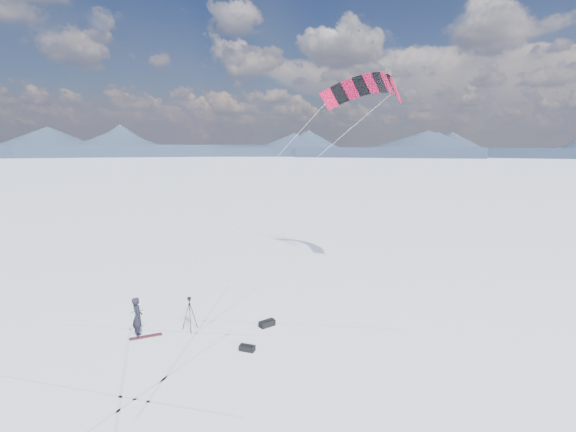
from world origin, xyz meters
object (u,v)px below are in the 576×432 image
snowkiter (139,336)px  tripod (190,309)px  snowboard (146,337)px  gear_bag_a (267,323)px  gear_bag_b (247,348)px

snowkiter → tripod: tripod is taller
snowkiter → snowboard: bearing=-129.4°
gear_bag_a → snowboard: bearing=154.1°
tripod → gear_bag_b: tripod is taller
snowkiter → snowboard: size_ratio=1.30×
snowkiter → snowboard: (0.27, -0.21, 0.02)m
gear_bag_b → snowboard: bearing=-176.8°
snowkiter → tripod: size_ratio=1.14×
snowboard → gear_bag_b: (3.58, -3.29, 0.11)m
snowkiter → tripod: bearing=-103.2°
snowkiter → gear_bag_a: snowkiter is taller
gear_bag_a → gear_bag_b: bearing=-144.2°
snowboard → tripod: size_ratio=0.87×
snowkiter → gear_bag_a: bearing=-108.7°
tripod → gear_bag_b: 3.57m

